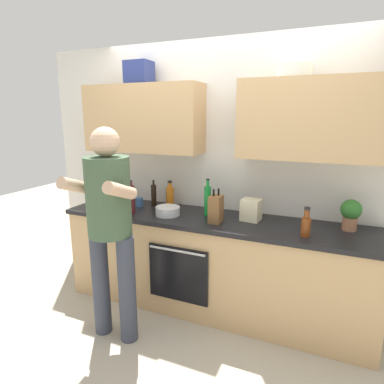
# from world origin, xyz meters

# --- Properties ---
(ground_plane) EXTENTS (12.00, 12.00, 0.00)m
(ground_plane) POSITION_xyz_m (0.00, 0.00, 0.00)
(ground_plane) COLOR #B2A893
(back_wall_unit) EXTENTS (4.00, 0.38, 2.50)m
(back_wall_unit) POSITION_xyz_m (-0.00, 0.27, 1.50)
(back_wall_unit) COLOR silver
(back_wall_unit) RESTS_ON ground
(counter) EXTENTS (2.84, 0.67, 0.90)m
(counter) POSITION_xyz_m (-0.00, -0.00, 0.45)
(counter) COLOR tan
(counter) RESTS_ON ground
(person_standing) EXTENTS (0.49, 0.45, 1.73)m
(person_standing) POSITION_xyz_m (-0.59, -0.71, 1.02)
(person_standing) COLOR #383D4C
(person_standing) RESTS_ON ground
(bottle_soy) EXTENTS (0.05, 0.05, 0.27)m
(bottle_soy) POSITION_xyz_m (-0.68, 0.15, 1.02)
(bottle_soy) COLOR black
(bottle_soy) RESTS_ON counter
(bottle_oil) EXTENTS (0.06, 0.06, 0.25)m
(bottle_oil) POSITION_xyz_m (-1.14, 0.10, 0.99)
(bottle_oil) COLOR olive
(bottle_oil) RESTS_ON counter
(bottle_syrup) EXTENTS (0.07, 0.07, 0.34)m
(bottle_syrup) POSITION_xyz_m (-1.26, -0.06, 1.04)
(bottle_syrup) COLOR #8C4C14
(bottle_syrup) RESTS_ON counter
(bottle_vinegar) EXTENTS (0.07, 0.07, 0.23)m
(bottle_vinegar) POSITION_xyz_m (0.81, -0.15, 0.99)
(bottle_vinegar) COLOR brown
(bottle_vinegar) RESTS_ON counter
(bottle_wine) EXTENTS (0.06, 0.06, 0.32)m
(bottle_wine) POSITION_xyz_m (-0.75, -0.16, 1.04)
(bottle_wine) COLOR #471419
(bottle_wine) RESTS_ON counter
(bottle_juice) EXTENTS (0.08, 0.08, 0.26)m
(bottle_juice) POSITION_xyz_m (-0.53, 0.22, 1.01)
(bottle_juice) COLOR orange
(bottle_juice) RESTS_ON counter
(bottle_soda) EXTENTS (0.06, 0.06, 0.35)m
(bottle_soda) POSITION_xyz_m (-0.07, 0.06, 1.05)
(bottle_soda) COLOR #198C33
(bottle_soda) RESTS_ON counter
(bottle_hotsauce) EXTENTS (0.06, 0.06, 0.20)m
(bottle_hotsauce) POSITION_xyz_m (-0.98, -0.18, 0.99)
(bottle_hotsauce) COLOR red
(bottle_hotsauce) RESTS_ON counter
(cup_tea) EXTENTS (0.08, 0.08, 0.09)m
(cup_tea) POSITION_xyz_m (-0.82, 0.08, 0.94)
(cup_tea) COLOR #33598C
(cup_tea) RESTS_ON counter
(mixing_bowl) EXTENTS (0.23, 0.23, 0.08)m
(mixing_bowl) POSITION_xyz_m (-0.41, -0.08, 0.94)
(mixing_bowl) COLOR silver
(mixing_bowl) RESTS_ON counter
(knife_block) EXTENTS (0.10, 0.14, 0.30)m
(knife_block) POSITION_xyz_m (0.07, -0.10, 1.02)
(knife_block) COLOR brown
(knife_block) RESTS_ON counter
(potted_herb) EXTENTS (0.16, 0.16, 0.26)m
(potted_herb) POSITION_xyz_m (1.13, 0.14, 1.05)
(potted_herb) COLOR #9E6647
(potted_herb) RESTS_ON counter
(grocery_bag_rice) EXTENTS (0.18, 0.17, 0.19)m
(grocery_bag_rice) POSITION_xyz_m (0.34, 0.08, 1.00)
(grocery_bag_rice) COLOR beige
(grocery_bag_rice) RESTS_ON counter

